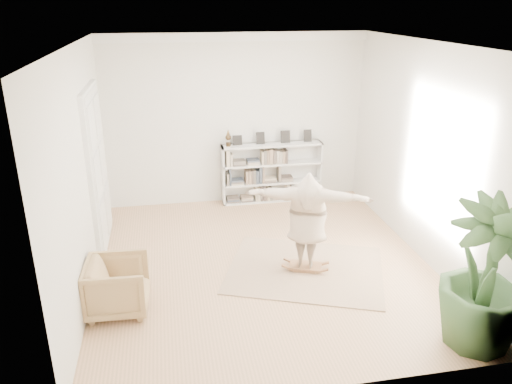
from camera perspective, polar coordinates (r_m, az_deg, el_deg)
floor at (r=8.57m, az=0.83°, el=-8.17°), size 6.00×6.00×0.00m
room_shell at (r=10.40m, az=-2.38°, el=17.31°), size 6.00×6.00×6.00m
doors at (r=9.15m, az=-17.64°, el=2.32°), size 0.09×1.78×2.92m
bookshelf at (r=10.98m, az=1.78°, el=2.18°), size 2.20×0.35×1.64m
armchair at (r=7.47m, az=-15.52°, el=-10.32°), size 0.90×0.87×0.78m
rug at (r=8.42m, az=5.66°, el=-8.79°), size 3.05×2.77×0.02m
rocker_board at (r=8.39m, az=5.67°, el=-8.43°), size 0.60×0.48×0.11m
person at (r=8.00m, az=5.89°, el=-2.99°), size 2.05×1.22×1.62m
houseplant at (r=6.88m, az=24.75°, el=-8.69°), size 1.19×1.19×1.99m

